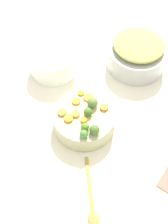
{
  "coord_description": "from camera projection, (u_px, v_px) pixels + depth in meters",
  "views": [
    {
      "loc": [
        0.51,
        0.43,
        1.1
      ],
      "look_at": [
        0.02,
        -0.01,
        0.12
      ],
      "focal_mm": 48.11,
      "sensor_mm": 36.0,
      "label": 1
    }
  ],
  "objects": [
    {
      "name": "brussels_sprout_4",
      "position": [
        89.0,
        113.0,
        1.18
      ],
      "size": [
        0.03,
        0.03,
        0.03
      ],
      "primitive_type": "sphere",
      "color": "#4A6F24",
      "rests_on": "serving_bowl_carrots"
    },
    {
      "name": "stuffing_mound",
      "position": [
        139.0,
        44.0,
        1.35
      ],
      "size": [
        0.23,
        0.23,
        0.04
      ],
      "primitive_type": "ellipsoid",
      "color": "tan",
      "rests_on": "metal_pot"
    },
    {
      "name": "brussels_sprout_0",
      "position": [
        94.0,
        130.0,
        1.13
      ],
      "size": [
        0.04,
        0.04,
        0.04
      ],
      "primitive_type": "sphere",
      "color": "#486E2B",
      "rests_on": "serving_bowl_carrots"
    },
    {
      "name": "brussels_sprout_3",
      "position": [
        84.0,
        134.0,
        1.12
      ],
      "size": [
        0.03,
        0.03,
        0.03
      ],
      "primitive_type": "sphere",
      "color": "#49843A",
      "rests_on": "serving_bowl_carrots"
    },
    {
      "name": "carrot_slice_3",
      "position": [
        62.0,
        112.0,
        1.19
      ],
      "size": [
        0.04,
        0.04,
        0.01
      ],
      "primitive_type": "cylinder",
      "rotation": [
        0.0,
        0.0,
        1.45
      ],
      "color": "orange",
      "rests_on": "serving_bowl_carrots"
    },
    {
      "name": "carrot_slice_2",
      "position": [
        84.0,
        120.0,
        1.17
      ],
      "size": [
        0.03,
        0.03,
        0.01
      ],
      "primitive_type": "cylinder",
      "rotation": [
        0.0,
        0.0,
        2.71
      ],
      "color": "orange",
      "rests_on": "serving_bowl_carrots"
    },
    {
      "name": "tabletop",
      "position": [
        90.0,
        125.0,
        1.28
      ],
      "size": [
        2.4,
        2.4,
        0.02
      ],
      "primitive_type": "cube",
      "color": "white",
      "rests_on": "ground"
    },
    {
      "name": "carrot_slice_6",
      "position": [
        88.0,
        98.0,
        1.23
      ],
      "size": [
        0.05,
        0.05,
        0.01
      ],
      "primitive_type": "cylinder",
      "rotation": [
        0.0,
        0.0,
        2.77
      ],
      "color": "orange",
      "rests_on": "serving_bowl_carrots"
    },
    {
      "name": "carrot_slice_0",
      "position": [
        76.0,
        114.0,
        1.19
      ],
      "size": [
        0.05,
        0.05,
        0.01
      ],
      "primitive_type": "cylinder",
      "rotation": [
        0.0,
        0.0,
        5.69
      ],
      "color": "orange",
      "rests_on": "serving_bowl_carrots"
    },
    {
      "name": "wooden_spoon",
      "position": [
        91.0,
        202.0,
        1.08
      ],
      "size": [
        0.2,
        0.22,
        0.01
      ],
      "color": "#AE8941",
      "rests_on": "tabletop"
    },
    {
      "name": "serving_bowl_carrots",
      "position": [
        84.0,
        119.0,
        1.23
      ],
      "size": [
        0.26,
        0.26,
        0.09
      ],
      "primitive_type": "cylinder",
      "color": "#B6B48C",
      "rests_on": "tabletop"
    },
    {
      "name": "carrot_slice_1",
      "position": [
        81.0,
        93.0,
        1.25
      ],
      "size": [
        0.03,
        0.03,
        0.01
      ],
      "primitive_type": "cylinder",
      "rotation": [
        0.0,
        0.0,
        3.41
      ],
      "color": "orange",
      "rests_on": "serving_bowl_carrots"
    },
    {
      "name": "carrot_slice_5",
      "position": [
        104.0,
        107.0,
        1.2
      ],
      "size": [
        0.04,
        0.04,
        0.01
      ],
      "primitive_type": "cylinder",
      "rotation": [
        0.0,
        0.0,
        5.02
      ],
      "color": "orange",
      "rests_on": "serving_bowl_carrots"
    },
    {
      "name": "casserole_dish",
      "position": [
        53.0,
        61.0,
        1.39
      ],
      "size": [
        0.22,
        0.22,
        0.12
      ],
      "primitive_type": "cylinder",
      "color": "white",
      "rests_on": "tabletop"
    },
    {
      "name": "brussels_sprout_1",
      "position": [
        92.0,
        103.0,
        1.2
      ],
      "size": [
        0.04,
        0.04,
        0.04
      ],
      "primitive_type": "sphere",
      "color": "#5E803D",
      "rests_on": "serving_bowl_carrots"
    },
    {
      "name": "carrot_slice_7",
      "position": [
        68.0,
        118.0,
        1.17
      ],
      "size": [
        0.05,
        0.05,
        0.01
      ],
      "primitive_type": "cylinder",
      "rotation": [
        0.0,
        0.0,
        5.9
      ],
      "color": "orange",
      "rests_on": "serving_bowl_carrots"
    },
    {
      "name": "carrot_slice_4",
      "position": [
        76.0,
        101.0,
        1.22
      ],
      "size": [
        0.05,
        0.05,
        0.01
      ],
      "primitive_type": "cylinder",
      "rotation": [
        0.0,
        0.0,
        0.99
      ],
      "color": "orange",
      "rests_on": "serving_bowl_carrots"
    },
    {
      "name": "metal_pot",
      "position": [
        136.0,
        57.0,
        1.41
      ],
      "size": [
        0.27,
        0.27,
        0.11
      ],
      "primitive_type": "cylinder",
      "color": "#B2B6B9",
      "rests_on": "tabletop"
    },
    {
      "name": "brussels_sprout_2",
      "position": [
        85.0,
        127.0,
        1.14
      ],
      "size": [
        0.03,
        0.03,
        0.03
      ],
      "primitive_type": "sphere",
      "color": "#558724",
      "rests_on": "serving_bowl_carrots"
    }
  ]
}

